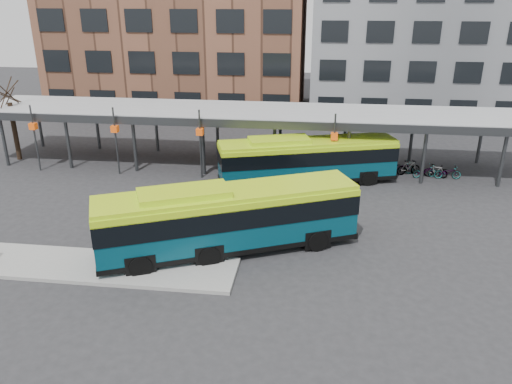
{
  "coord_description": "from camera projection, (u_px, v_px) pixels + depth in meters",
  "views": [
    {
      "loc": [
        4.9,
        -22.32,
        12.05
      ],
      "look_at": [
        1.68,
        3.03,
        1.8
      ],
      "focal_mm": 35.0,
      "sensor_mm": 36.0,
      "label": 1
    }
  ],
  "objects": [
    {
      "name": "bus_front",
      "position": [
        228.0,
        217.0,
        24.37
      ],
      "size": [
        12.75,
        7.7,
        3.52
      ],
      "rotation": [
        0.0,
        0.0,
        0.42
      ],
      "color": "#063B4B",
      "rests_on": "ground"
    },
    {
      "name": "tree",
      "position": [
        14.0,
        129.0,
        37.87
      ],
      "size": [
        1.64,
        1.64,
        5.6
      ],
      "color": "black",
      "rests_on": "ground"
    },
    {
      "name": "bus_rear",
      "position": [
        307.0,
        159.0,
        33.29
      ],
      "size": [
        12.02,
        5.98,
        3.26
      ],
      "rotation": [
        0.0,
        0.0,
        0.31
      ],
      "color": "#063B4B",
      "rests_on": "ground"
    },
    {
      "name": "boarding_island",
      "position": [
        89.0,
        266.0,
        23.47
      ],
      "size": [
        14.0,
        3.0,
        0.18
      ],
      "primitive_type": "cube",
      "color": "gray",
      "rests_on": "ground"
    },
    {
      "name": "building_brick",
      "position": [
        180.0,
        3.0,
        52.15
      ],
      "size": [
        26.0,
        14.0,
        22.0
      ],
      "primitive_type": "cube",
      "color": "brown",
      "rests_on": "ground"
    },
    {
      "name": "canopy",
      "position": [
        249.0,
        114.0,
        36.02
      ],
      "size": [
        40.0,
        6.53,
        4.8
      ],
      "color": "#999B9E",
      "rests_on": "ground"
    },
    {
      "name": "building_grey",
      "position": [
        436.0,
        15.0,
        49.48
      ],
      "size": [
        24.0,
        14.0,
        20.0
      ],
      "primitive_type": "cube",
      "color": "slate",
      "rests_on": "ground"
    },
    {
      "name": "bike_rack",
      "position": [
        423.0,
        170.0,
        34.94
      ],
      "size": [
        4.96,
        1.58,
        1.06
      ],
      "color": "slate",
      "rests_on": "ground"
    },
    {
      "name": "ground",
      "position": [
        216.0,
        245.0,
        25.62
      ],
      "size": [
        120.0,
        120.0,
        0.0
      ],
      "primitive_type": "plane",
      "color": "#28282B",
      "rests_on": "ground"
    }
  ]
}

